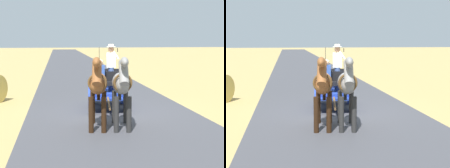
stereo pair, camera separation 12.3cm
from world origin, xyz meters
TOP-DOWN VIEW (x-y plane):
  - ground_plane at (0.00, 0.00)m, footprint 200.00×200.00m
  - road_surface at (0.00, 0.00)m, footprint 6.12×160.00m
  - horse_drawn_carriage at (0.04, -0.58)m, footprint 1.70×4.51m
  - horse_near_side at (0.06, 2.47)m, footprint 0.74×2.14m
  - horse_off_side at (0.77, 2.39)m, footprint 0.79×2.15m

SIDE VIEW (x-z plane):
  - ground_plane at x=0.00m, z-range 0.00..0.00m
  - road_surface at x=0.00m, z-range 0.00..0.01m
  - horse_drawn_carriage at x=0.04m, z-range -0.43..2.07m
  - horse_near_side at x=0.06m, z-range 0.22..2.43m
  - horse_off_side at x=0.77m, z-range 0.22..2.43m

